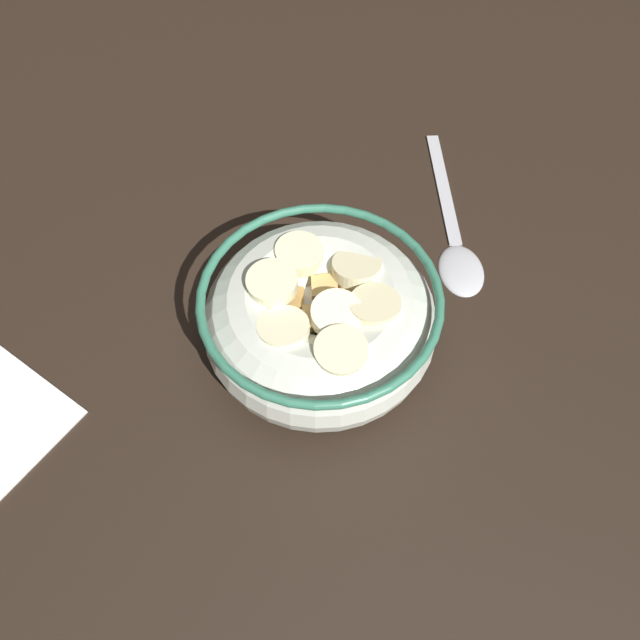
# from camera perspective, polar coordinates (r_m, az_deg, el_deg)

# --- Properties ---
(ground_plane) EXTENTS (1.39, 1.39, 0.02)m
(ground_plane) POSITION_cam_1_polar(r_m,az_deg,el_deg) (0.43, -0.00, -2.89)
(ground_plane) COLOR black
(cereal_bowl) EXTENTS (0.15, 0.15, 0.07)m
(cereal_bowl) POSITION_cam_1_polar(r_m,az_deg,el_deg) (0.40, 0.01, 0.25)
(cereal_bowl) COLOR beige
(cereal_bowl) RESTS_ON ground_plane
(spoon) EXTENTS (0.07, 0.17, 0.01)m
(spoon) POSITION_cam_1_polar(r_m,az_deg,el_deg) (0.48, 12.64, 6.80)
(spoon) COLOR #B7B7BC
(spoon) RESTS_ON ground_plane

